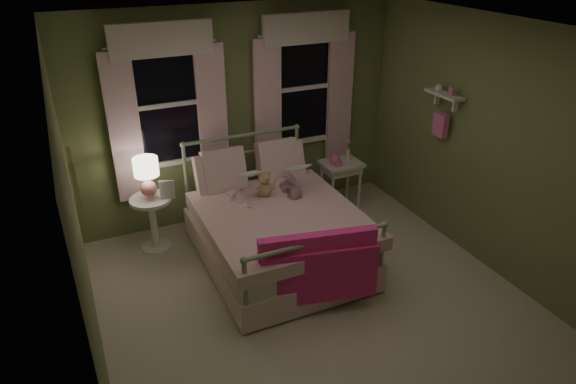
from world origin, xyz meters
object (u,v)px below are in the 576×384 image
teddy_bear (265,186)px  child_left (235,173)px  child_right (282,162)px  nightstand_right (341,169)px  nightstand_left (153,216)px  table_lamp (147,173)px  bed (275,229)px

teddy_bear → child_left: bearing=150.5°
child_right → nightstand_right: 1.11m
child_right → nightstand_right: (0.98, 0.33, -0.41)m
nightstand_left → table_lamp: (-0.00, 0.00, 0.54)m
nightstand_right → teddy_bear: bearing=-158.7°
child_left → nightstand_right: size_ratio=1.14×
teddy_bear → child_right: bearing=29.5°
bed → nightstand_right: 1.48m
nightstand_right → bed: bearing=-149.1°
child_right → nightstand_left: 1.59m
child_right → nightstand_right: size_ratio=1.23×
bed → table_lamp: bed is taller
bed → nightstand_left: size_ratio=3.13×
child_left → nightstand_left: bearing=-26.1°
child_left → teddy_bear: (0.28, -0.16, -0.14)m
nightstand_left → table_lamp: table_lamp is taller
table_lamp → nightstand_right: (2.43, -0.02, -0.40)m
child_right → table_lamp: (-1.45, 0.36, -0.01)m
bed → table_lamp: (-1.17, 0.78, 0.57)m
table_lamp → nightstand_right: size_ratio=0.70×
bed → child_left: bearing=123.6°
nightstand_right → table_lamp: bearing=179.4°
bed → teddy_bear: 0.49m
child_left → nightstand_left: size_ratio=1.12×
teddy_bear → nightstand_left: 1.33m
bed → teddy_bear: size_ratio=6.72×
child_right → nightstand_left: size_ratio=1.21×
child_right → nightstand_right: bearing=-159.6°
child_right → nightstand_right: child_right is taller
teddy_bear → nightstand_right: 1.37m
bed → teddy_bear: bed is taller
child_right → table_lamp: child_right is taller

